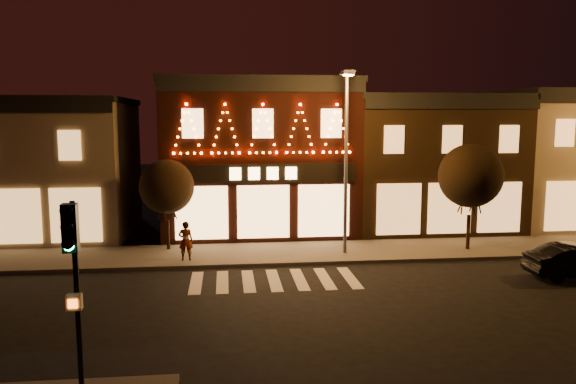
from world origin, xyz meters
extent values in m
plane|color=black|center=(0.00, 0.00, 0.00)|extent=(120.00, 120.00, 0.00)
cube|color=#47423D|center=(2.00, 8.00, 0.07)|extent=(44.00, 4.00, 0.15)
cube|color=#766654|center=(-13.00, 14.00, 3.50)|extent=(12.00, 8.00, 7.00)
cube|color=black|center=(-13.00, 14.00, 7.15)|extent=(12.20, 8.20, 0.30)
cube|color=black|center=(0.00, 14.00, 4.00)|extent=(10.00, 8.00, 8.00)
cube|color=black|center=(0.00, 14.00, 8.15)|extent=(10.20, 8.20, 0.30)
cube|color=black|center=(0.00, 9.95, 7.75)|extent=(10.00, 0.25, 0.50)
cube|color=black|center=(0.00, 9.90, 3.60)|extent=(9.00, 0.15, 0.90)
cube|color=#FFD87F|center=(0.00, 9.80, 3.60)|extent=(3.40, 0.08, 0.60)
cube|color=black|center=(9.50, 14.00, 3.60)|extent=(9.00, 8.00, 7.20)
cube|color=black|center=(9.50, 14.00, 7.35)|extent=(9.20, 8.20, 0.30)
cube|color=black|center=(9.50, 9.95, 6.95)|extent=(9.00, 0.25, 0.50)
cube|color=#766654|center=(18.50, 14.00, 3.75)|extent=(9.00, 8.00, 7.50)
cube|color=black|center=(18.50, 14.00, 7.65)|extent=(9.20, 8.20, 0.30)
cylinder|color=black|center=(-5.00, -5.08, 2.36)|extent=(0.12, 0.12, 4.41)
cube|color=black|center=(-5.01, -5.29, 4.04)|extent=(0.32, 0.30, 1.01)
cylinder|color=#19FF72|center=(-5.01, -5.45, 3.70)|extent=(0.21, 0.07, 0.21)
cube|color=beige|center=(-5.01, -5.27, 2.45)|extent=(0.32, 0.22, 0.33)
cylinder|color=#59595E|center=(3.56, 7.52, 4.21)|extent=(0.16, 0.16, 8.13)
cylinder|color=#59595E|center=(3.41, 6.72, 8.18)|extent=(0.40, 1.62, 0.10)
cube|color=#59595E|center=(3.26, 5.93, 8.13)|extent=(0.55, 0.37, 0.18)
cube|color=orange|center=(3.26, 5.93, 8.01)|extent=(0.42, 0.27, 0.05)
cylinder|color=black|center=(-4.53, 9.13, 0.84)|extent=(0.16, 0.16, 1.38)
sphere|color=black|center=(-4.53, 9.13, 3.11)|extent=(2.53, 2.53, 2.53)
cylinder|color=black|center=(9.45, 7.57, 0.96)|extent=(0.18, 0.18, 1.62)
sphere|color=black|center=(9.45, 7.57, 3.61)|extent=(2.95, 2.95, 2.95)
imported|color=gray|center=(-3.57, 6.96, 1.00)|extent=(0.63, 0.42, 1.70)
camera|label=1|loc=(-1.82, -16.95, 6.29)|focal=34.78mm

